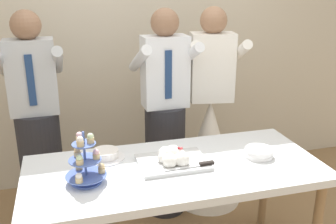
# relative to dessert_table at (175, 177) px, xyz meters

# --- Properties ---
(rear_wall) EXTENTS (5.20, 0.10, 2.90)m
(rear_wall) POSITION_rel_dessert_table_xyz_m (0.00, 1.48, 0.75)
(rear_wall) COLOR beige
(rear_wall) RESTS_ON ground_plane
(dessert_table) EXTENTS (1.80, 0.80, 0.78)m
(dessert_table) POSITION_rel_dessert_table_xyz_m (0.00, 0.00, 0.00)
(dessert_table) COLOR silver
(dessert_table) RESTS_ON ground_plane
(cupcake_stand) EXTENTS (0.23, 0.23, 0.31)m
(cupcake_stand) POSITION_rel_dessert_table_xyz_m (-0.53, -0.05, 0.19)
(cupcake_stand) COLOR #4C66B2
(cupcake_stand) RESTS_ON dessert_table
(main_cake_tray) EXTENTS (0.44, 0.31, 0.12)m
(main_cake_tray) POSITION_rel_dessert_table_xyz_m (-0.00, 0.03, 0.11)
(main_cake_tray) COLOR silver
(main_cake_tray) RESTS_ON dessert_table
(plate_stack) EXTENTS (0.19, 0.19, 0.05)m
(plate_stack) POSITION_rel_dessert_table_xyz_m (0.56, -0.01, 0.10)
(plate_stack) COLOR white
(plate_stack) RESTS_ON dessert_table
(round_cake) EXTENTS (0.24, 0.24, 0.06)m
(round_cake) POSITION_rel_dessert_table_xyz_m (-0.39, 0.22, 0.10)
(round_cake) COLOR white
(round_cake) RESTS_ON dessert_table
(person_groom) EXTENTS (0.47, 0.50, 1.66)m
(person_groom) POSITION_rel_dessert_table_xyz_m (0.14, 0.73, 0.05)
(person_groom) COLOR #232328
(person_groom) RESTS_ON ground_plane
(person_bride) EXTENTS (0.57, 0.56, 1.66)m
(person_bride) POSITION_rel_dessert_table_xyz_m (0.53, 0.78, -0.12)
(person_bride) COLOR white
(person_bride) RESTS_ON ground_plane
(person_guest) EXTENTS (0.47, 0.50, 1.66)m
(person_guest) POSITION_rel_dessert_table_xyz_m (-0.82, 0.83, 0.05)
(person_guest) COLOR #232328
(person_guest) RESTS_ON ground_plane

